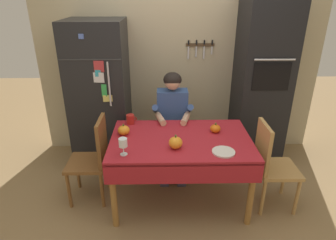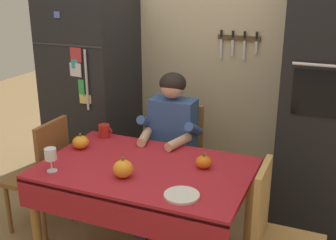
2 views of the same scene
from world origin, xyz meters
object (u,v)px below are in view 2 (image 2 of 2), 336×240
Objects in this scene: wine_glass at (51,155)px; serving_tray at (182,195)px; chair_left_side at (44,171)px; coffee_mug at (104,131)px; pumpkin_large at (81,142)px; seated_person at (170,137)px; chair_behind_person at (178,154)px; pumpkin_medium at (123,169)px; refrigerator at (93,96)px; chair_right_side at (276,234)px; pumpkin_small at (204,162)px; wall_oven at (325,104)px; dining_table at (144,179)px.

wine_glass is 0.77× the size of serving_tray.
coffee_mug is (0.37, 0.31, 0.28)m from chair_left_side.
chair_left_side reaches higher than pumpkin_large.
seated_person is 5.93× the size of serving_tray.
wine_glass reaches higher than coffee_mug.
pumpkin_large is at bearing 96.58° from wine_glass.
chair_behind_person reaches higher than wine_glass.
pumpkin_large is at bearing -136.79° from seated_person.
pumpkin_medium is 0.45m from serving_tray.
refrigerator is 1.94× the size of chair_right_side.
refrigerator is at bearing 139.03° from serving_tray.
chair_behind_person is at bearing 66.49° from wine_glass.
refrigerator is at bearing 130.09° from pumpkin_medium.
refrigerator is 16.77× the size of pumpkin_small.
pumpkin_medium reaches higher than pumpkin_small.
serving_tray is at bearing -35.80° from coffee_mug.
serving_tray is (0.44, -0.87, 0.01)m from seated_person.
pumpkin_small is at bearing -131.71° from wall_oven.
chair_left_side is 0.56m from coffee_mug.
seated_person is 7.75× the size of wine_glass.
chair_left_side is at bearing -139.35° from chair_behind_person.
pumpkin_medium is 0.65× the size of serving_tray.
wine_glass is at bearing -70.22° from refrigerator.
coffee_mug is 0.55× the size of serving_tray.
wine_glass is (-0.47, -1.07, 0.34)m from chair_behind_person.
wall_oven reaches higher than chair_left_side.
wine_glass reaches higher than serving_tray.
chair_left_side is (-1.95, -0.85, -0.54)m from wall_oven.
chair_left_side is at bearing 175.25° from dining_table.
seated_person is 1.01m from chair_left_side.
chair_left_side reaches higher than pumpkin_medium.
wine_glass reaches higher than pumpkin_medium.
pumpkin_small is at bearing -46.21° from seated_person.
chair_behind_person is at bearing -173.34° from wall_oven.
pumpkin_large is (-1.63, -0.80, -0.26)m from wall_oven.
chair_behind_person is at bearing 124.02° from pumpkin_small.
dining_table is 1.51× the size of chair_behind_person.
pumpkin_medium is at bearing -29.68° from pumpkin_large.
chair_left_side is at bearing -147.67° from seated_person.
dining_table is 0.81m from chair_behind_person.
pumpkin_large is 0.89× the size of pumpkin_medium.
coffee_mug is at bearing 130.13° from pumpkin_medium.
refrigerator is 0.85m from pumpkin_large.
pumpkin_small is (0.90, -0.23, -0.01)m from coffee_mug.
pumpkin_large is (-1.48, 0.20, 0.28)m from chair_right_side.
seated_person is 10.75× the size of coffee_mug.
chair_right_side is (0.97, -0.87, 0.00)m from chair_behind_person.
wine_glass is 1.00m from pumpkin_small.
wall_oven is 2.26× the size of chair_left_side.
chair_left_side is (-0.84, -0.72, 0.00)m from chair_behind_person.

